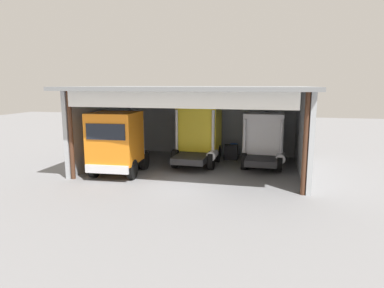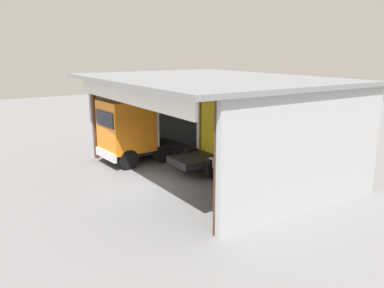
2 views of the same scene
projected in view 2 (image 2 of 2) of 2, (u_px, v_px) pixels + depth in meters
name	position (u px, v px, depth m)	size (l,w,h in m)	color
ground_plane	(138.00, 187.00, 18.42)	(80.00, 80.00, 0.00)	slate
workshop_shed	(224.00, 106.00, 20.26)	(13.09, 9.88, 4.97)	#ADB2B7
truck_orange_yard_outside	(130.00, 130.00, 21.98)	(2.83, 4.66, 3.58)	orange
truck_yellow_center_left_bay	(227.00, 132.00, 20.84)	(2.73, 4.76, 3.80)	yellow
truck_white_center_bay	(289.00, 152.00, 17.71)	(2.58, 4.37, 3.33)	white
oil_drum	(290.00, 161.00, 21.03)	(0.58, 0.58, 0.90)	#194CB2
tool_cart	(274.00, 163.00, 20.48)	(0.90, 0.60, 1.00)	black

